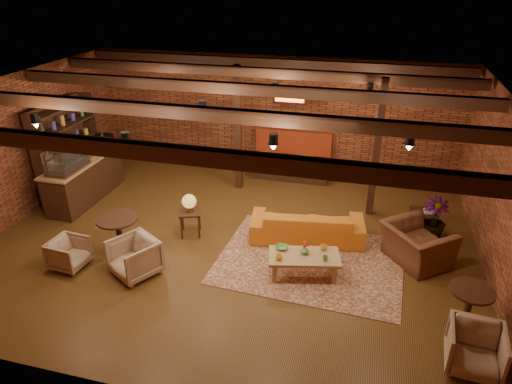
% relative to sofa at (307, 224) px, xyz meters
% --- Properties ---
extents(floor, '(10.00, 10.00, 0.00)m').
position_rel_sofa_xyz_m(floor, '(-1.53, -0.50, -0.35)').
color(floor, '#3F270F').
rests_on(floor, ground).
extents(ceiling, '(10.00, 8.00, 0.02)m').
position_rel_sofa_xyz_m(ceiling, '(-1.53, -0.50, 2.85)').
color(ceiling, black).
rests_on(ceiling, wall_back).
extents(wall_back, '(10.00, 0.02, 3.20)m').
position_rel_sofa_xyz_m(wall_back, '(-1.53, 3.50, 1.25)').
color(wall_back, brown).
rests_on(wall_back, ground).
extents(wall_front, '(10.00, 0.02, 3.20)m').
position_rel_sofa_xyz_m(wall_front, '(-1.53, -4.50, 1.25)').
color(wall_front, brown).
rests_on(wall_front, ground).
extents(wall_left, '(0.02, 8.00, 3.20)m').
position_rel_sofa_xyz_m(wall_left, '(-6.53, -0.50, 1.25)').
color(wall_left, brown).
rests_on(wall_left, ground).
extents(wall_right, '(0.02, 8.00, 3.20)m').
position_rel_sofa_xyz_m(wall_right, '(3.47, -0.50, 1.25)').
color(wall_right, brown).
rests_on(wall_right, ground).
extents(ceiling_beams, '(9.80, 6.40, 0.22)m').
position_rel_sofa_xyz_m(ceiling_beams, '(-1.53, -0.50, 2.73)').
color(ceiling_beams, black).
rests_on(ceiling_beams, ceiling).
extents(ceiling_pipe, '(9.60, 0.12, 0.12)m').
position_rel_sofa_xyz_m(ceiling_pipe, '(-1.53, 1.10, 2.50)').
color(ceiling_pipe, black).
rests_on(ceiling_pipe, ceiling).
extents(post_left, '(0.16, 0.16, 3.20)m').
position_rel_sofa_xyz_m(post_left, '(-2.13, 2.10, 1.25)').
color(post_left, black).
rests_on(post_left, ground).
extents(post_right, '(0.16, 0.16, 3.20)m').
position_rel_sofa_xyz_m(post_right, '(1.27, 1.50, 1.25)').
color(post_right, black).
rests_on(post_right, ground).
extents(service_counter, '(0.80, 2.50, 1.60)m').
position_rel_sofa_xyz_m(service_counter, '(-5.63, 0.50, 0.45)').
color(service_counter, black).
rests_on(service_counter, ground).
extents(plant_counter, '(0.35, 0.39, 0.30)m').
position_rel_sofa_xyz_m(plant_counter, '(-5.53, 0.70, 0.87)').
color(plant_counter, '#337F33').
rests_on(plant_counter, service_counter).
extents(shelving_hutch, '(0.52, 2.00, 2.40)m').
position_rel_sofa_xyz_m(shelving_hutch, '(-6.03, 0.60, 0.85)').
color(shelving_hutch, black).
rests_on(shelving_hutch, ground).
extents(banquette, '(2.10, 0.70, 1.00)m').
position_rel_sofa_xyz_m(banquette, '(-0.93, 3.05, 0.15)').
color(banquette, '#993419').
rests_on(banquette, ground).
extents(service_sign, '(0.86, 0.06, 0.30)m').
position_rel_sofa_xyz_m(service_sign, '(-0.93, 2.60, 2.00)').
color(service_sign, '#F54818').
rests_on(service_sign, ceiling).
extents(ceiling_spotlights, '(6.40, 4.40, 0.28)m').
position_rel_sofa_xyz_m(ceiling_spotlights, '(-1.53, -0.50, 2.51)').
color(ceiling_spotlights, black).
rests_on(ceiling_spotlights, ceiling).
extents(rug, '(3.71, 2.92, 0.01)m').
position_rel_sofa_xyz_m(rug, '(0.20, -0.80, -0.34)').
color(rug, maroon).
rests_on(rug, floor).
extents(sofa, '(2.49, 1.27, 0.69)m').
position_rel_sofa_xyz_m(sofa, '(0.00, 0.00, 0.00)').
color(sofa, orange).
rests_on(sofa, floor).
extents(coffee_table, '(1.42, 0.92, 0.70)m').
position_rel_sofa_xyz_m(coffee_table, '(0.13, -1.31, 0.05)').
color(coffee_table, '#A5734D').
rests_on(coffee_table, floor).
extents(side_table_lamp, '(0.58, 0.58, 0.96)m').
position_rel_sofa_xyz_m(side_table_lamp, '(-2.47, -0.45, 0.38)').
color(side_table_lamp, black).
rests_on(side_table_lamp, floor).
extents(round_table_left, '(0.81, 0.81, 0.85)m').
position_rel_sofa_xyz_m(round_table_left, '(-3.54, -1.54, 0.23)').
color(round_table_left, black).
rests_on(round_table_left, floor).
extents(armchair_a, '(0.65, 0.68, 0.65)m').
position_rel_sofa_xyz_m(armchair_a, '(-4.29, -2.16, -0.02)').
color(armchair_a, beige).
rests_on(armchair_a, floor).
extents(armchair_b, '(1.05, 1.03, 0.81)m').
position_rel_sofa_xyz_m(armchair_b, '(-2.95, -2.06, 0.06)').
color(armchair_b, beige).
rests_on(armchair_b, floor).
extents(armchair_right, '(1.34, 1.41, 1.04)m').
position_rel_sofa_xyz_m(armchair_right, '(2.19, -0.31, 0.17)').
color(armchair_right, brown).
rests_on(armchair_right, floor).
extents(side_table_book, '(0.60, 0.60, 0.59)m').
position_rel_sofa_xyz_m(side_table_book, '(2.37, 0.79, 0.18)').
color(side_table_book, black).
rests_on(side_table_book, floor).
extents(round_table_right, '(0.68, 0.68, 0.80)m').
position_rel_sofa_xyz_m(round_table_right, '(2.87, -2.10, 0.19)').
color(round_table_right, black).
rests_on(round_table_right, floor).
extents(armchair_far, '(0.81, 0.77, 0.77)m').
position_rel_sofa_xyz_m(armchair_far, '(2.87, -2.90, 0.04)').
color(armchair_far, beige).
rests_on(armchair_far, floor).
extents(plant_tall, '(1.80, 1.80, 2.84)m').
position_rel_sofa_xyz_m(plant_tall, '(2.58, 0.67, 1.07)').
color(plant_tall, '#4C7F4C').
rests_on(plant_tall, floor).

